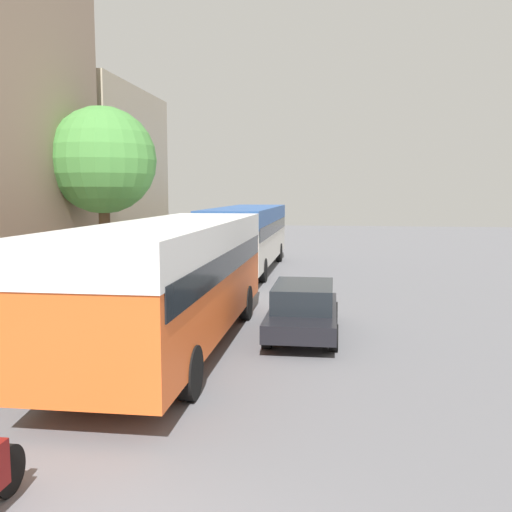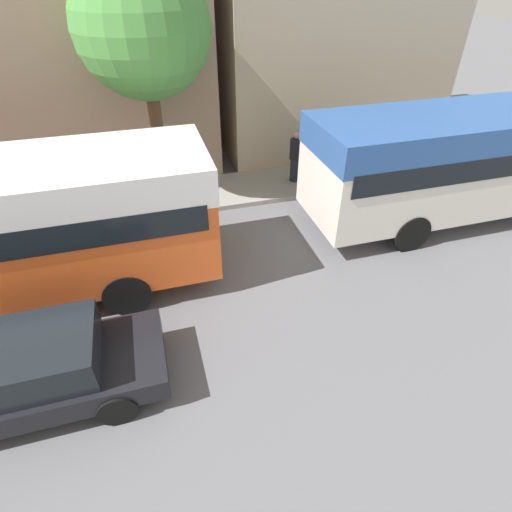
# 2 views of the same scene
# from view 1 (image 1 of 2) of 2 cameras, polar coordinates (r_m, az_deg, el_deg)

# --- Properties ---
(building_far_terrace) EXTENTS (5.90, 8.03, 8.19)m
(building_far_terrace) POSITION_cam_1_polar(r_m,az_deg,el_deg) (26.70, -17.40, 6.88)
(building_far_terrace) COLOR #BCAD93
(building_far_terrace) RESTS_ON ground_plane
(bus_lead) EXTENTS (2.67, 10.69, 3.05)m
(bus_lead) POSITION_cam_1_polar(r_m,az_deg,el_deg) (13.67, -8.13, -1.06)
(bus_lead) COLOR #EA5B23
(bus_lead) RESTS_ON ground_plane
(bus_following) EXTENTS (2.66, 11.49, 3.02)m
(bus_following) POSITION_cam_1_polar(r_m,az_deg,el_deg) (27.25, -0.87, 2.68)
(bus_following) COLOR silver
(bus_following) RESTS_ON ground_plane
(car_crossing) EXTENTS (1.80, 4.51, 1.37)m
(car_crossing) POSITION_cam_1_polar(r_m,az_deg,el_deg) (15.00, 4.75, -5.23)
(car_crossing) COLOR black
(car_crossing) RESTS_ON ground_plane
(pedestrian_near_curb) EXTENTS (0.43, 0.43, 1.61)m
(pedestrian_near_curb) POSITION_cam_1_polar(r_m,az_deg,el_deg) (23.16, -10.42, -0.59)
(pedestrian_near_curb) COLOR #232838
(pedestrian_near_curb) RESTS_ON sidewalk
(street_tree) EXTENTS (3.42, 3.42, 6.32)m
(street_tree) POSITION_cam_1_polar(r_m,az_deg,el_deg) (19.12, -15.08, 9.14)
(street_tree) COLOR brown
(street_tree) RESTS_ON sidewalk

